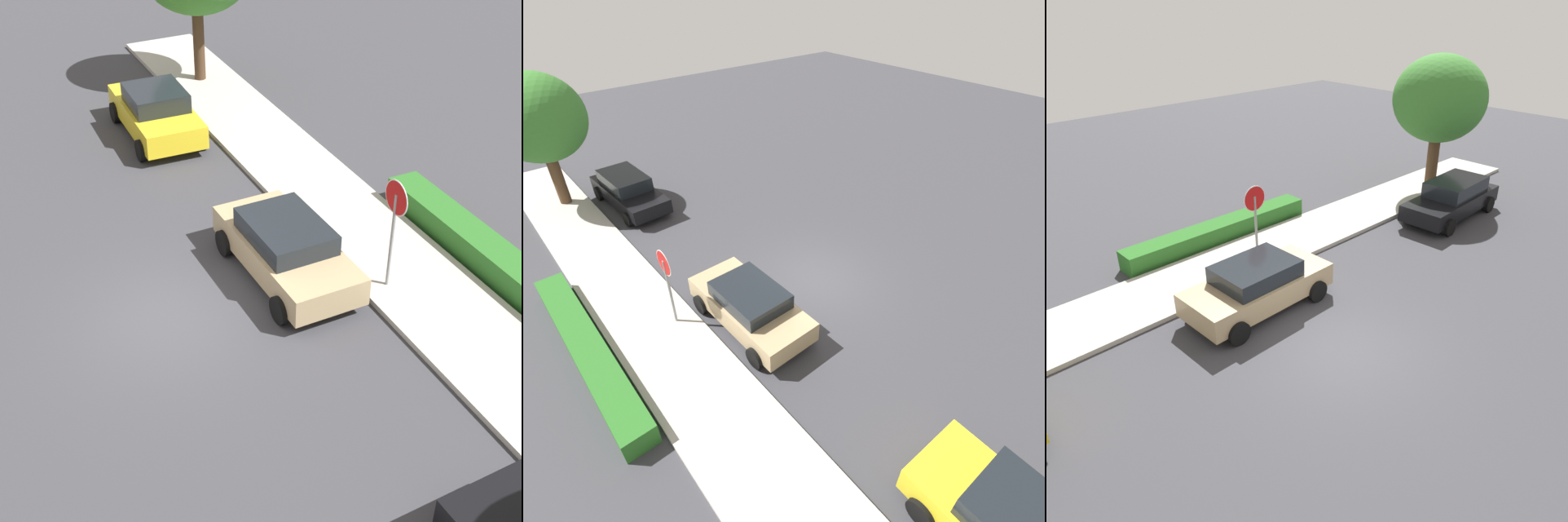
% 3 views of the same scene
% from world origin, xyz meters
% --- Properties ---
extents(ground_plane, '(60.00, 60.00, 0.00)m').
position_xyz_m(ground_plane, '(0.00, 0.00, 0.00)').
color(ground_plane, '#38383D').
extents(sidewalk_curb, '(32.00, 2.61, 0.14)m').
position_xyz_m(sidewalk_curb, '(0.00, 5.43, 0.07)').
color(sidewalk_curb, '#B2ADA3').
rests_on(sidewalk_curb, ground_plane).
extents(stop_sign, '(0.81, 0.08, 2.80)m').
position_xyz_m(stop_sign, '(1.17, 4.74, 1.93)').
color(stop_sign, gray).
rests_on(stop_sign, ground_plane).
extents(parked_car_tan, '(4.23, 2.08, 1.44)m').
position_xyz_m(parked_car_tan, '(-0.29, 2.92, 0.75)').
color(parked_car_tan, tan).
rests_on(parked_car_tan, ground_plane).
extents(parked_car_yellow, '(4.17, 2.16, 1.53)m').
position_xyz_m(parked_car_yellow, '(-8.44, 2.69, 0.77)').
color(parked_car_yellow, yellow).
rests_on(parked_car_yellow, ground_plane).
extents(front_yard_hedge, '(7.27, 0.86, 0.69)m').
position_xyz_m(front_yard_hedge, '(1.53, 7.30, 0.34)').
color(front_yard_hedge, '#286623').
rests_on(front_yard_hedge, ground_plane).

